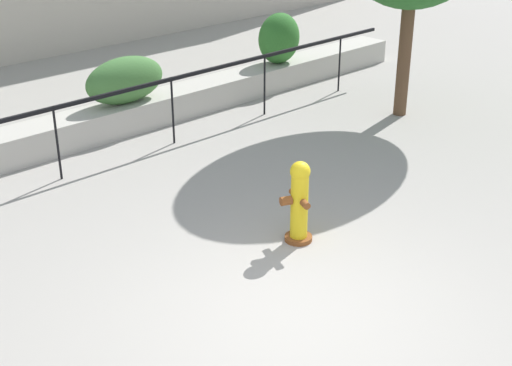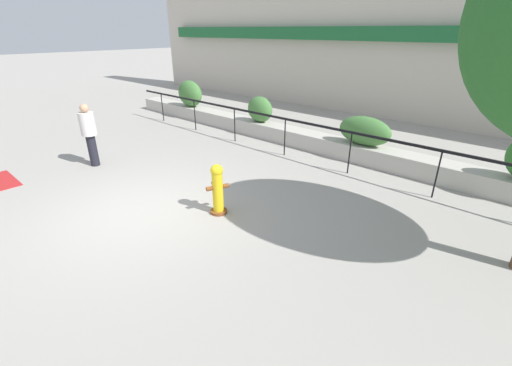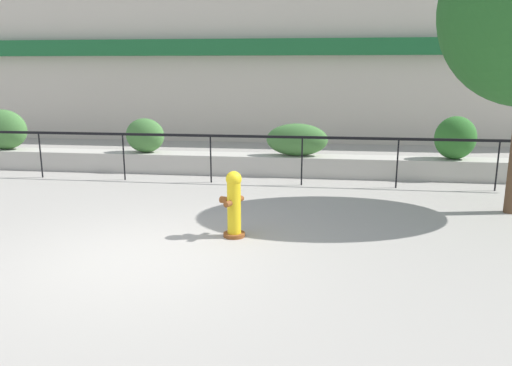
% 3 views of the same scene
% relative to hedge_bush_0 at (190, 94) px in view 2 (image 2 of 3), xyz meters
% --- Properties ---
extents(ground_plane, '(120.00, 120.00, 0.00)m').
position_rel_hedge_bush_0_xyz_m(ground_plane, '(5.94, -6.00, -1.04)').
color(ground_plane, '#9E9991').
extents(building_facade, '(30.00, 1.36, 8.00)m').
position_rel_hedge_bush_0_xyz_m(building_facade, '(5.94, 5.98, 2.95)').
color(building_facade, beige).
rests_on(building_facade, ground).
extents(planter_wall_low, '(18.00, 0.70, 0.50)m').
position_rel_hedge_bush_0_xyz_m(planter_wall_low, '(5.94, 0.00, -0.79)').
color(planter_wall_low, '#B7B2A8').
rests_on(planter_wall_low, ground).
extents(fence_railing_segment, '(15.00, 0.05, 1.15)m').
position_rel_hedge_bush_0_xyz_m(fence_railing_segment, '(5.94, -1.10, -0.02)').
color(fence_railing_segment, black).
rests_on(fence_railing_segment, ground).
extents(hedge_bush_0, '(1.31, 0.70, 1.08)m').
position_rel_hedge_bush_0_xyz_m(hedge_bush_0, '(0.00, 0.00, 0.00)').
color(hedge_bush_0, '#427538').
rests_on(hedge_bush_0, planter_wall_low).
extents(hedge_bush_1, '(1.02, 0.62, 0.89)m').
position_rel_hedge_bush_0_xyz_m(hedge_bush_1, '(3.96, 0.00, -0.09)').
color(hedge_bush_1, '#427538').
rests_on(hedge_bush_1, planter_wall_low).
extents(hedge_bush_2, '(1.54, 0.63, 0.81)m').
position_rel_hedge_bush_0_xyz_m(hedge_bush_2, '(7.92, 0.00, -0.13)').
color(hedge_bush_2, '#427538').
rests_on(hedge_bush_2, planter_wall_low).
extents(fire_hydrant, '(0.48, 0.47, 1.08)m').
position_rel_hedge_bush_0_xyz_m(fire_hydrant, '(7.15, -4.87, -0.49)').
color(fire_hydrant, brown).
rests_on(fire_hydrant, ground).
extents(pedestrian, '(0.54, 0.54, 1.73)m').
position_rel_hedge_bush_0_xyz_m(pedestrian, '(2.52, -5.37, -0.05)').
color(pedestrian, black).
rests_on(pedestrian, ground).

